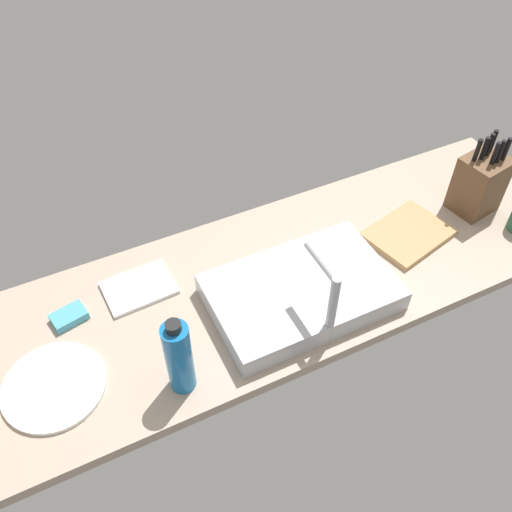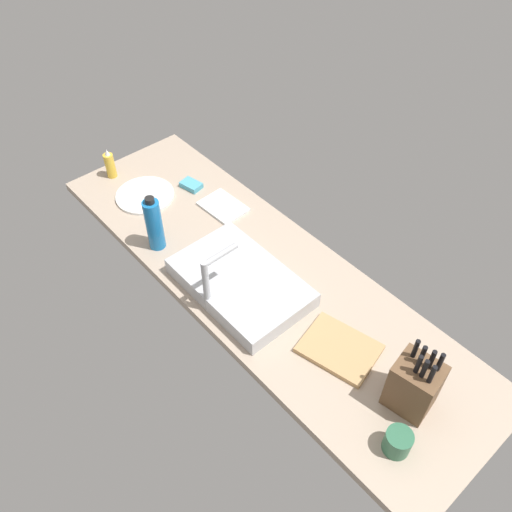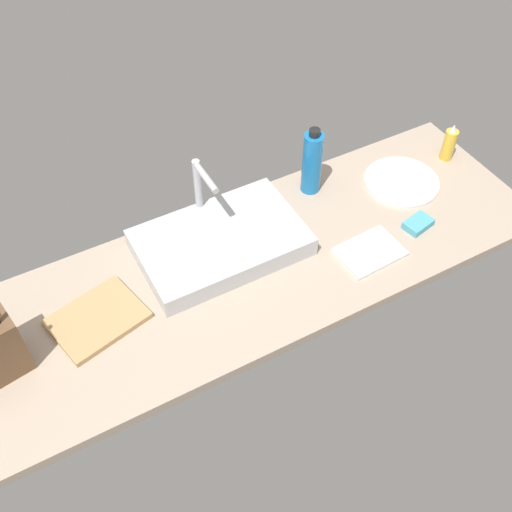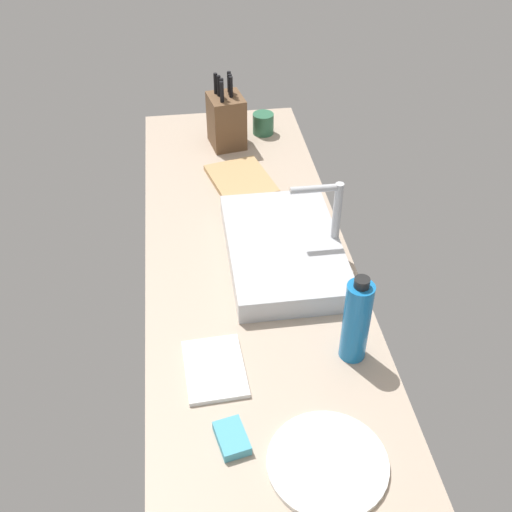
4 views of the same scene
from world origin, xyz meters
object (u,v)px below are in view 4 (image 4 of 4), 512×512
(water_bottle, at_px, (356,321))
(dinner_plate, at_px, (327,463))
(coffee_mug, at_px, (263,124))
(dish_sponge, at_px, (232,438))
(sink_basin, at_px, (283,249))
(faucet, at_px, (331,214))
(dish_towel, at_px, (215,369))
(knife_block, at_px, (226,120))
(cutting_board, at_px, (241,180))

(water_bottle, bearing_deg, dinner_plate, -23.74)
(coffee_mug, bearing_deg, dish_sponge, -11.10)
(sink_basin, xyz_separation_m, faucet, (0.00, 0.13, 0.11))
(dinner_plate, bearing_deg, sink_basin, 177.99)
(sink_basin, xyz_separation_m, dish_towel, (0.39, -0.23, -0.03))
(dish_towel, relative_size, dish_sponge, 2.12)
(water_bottle, xyz_separation_m, dish_sponge, (0.21, -0.31, -0.10))
(water_bottle, relative_size, dish_sponge, 2.70)
(water_bottle, bearing_deg, sink_basin, -165.06)
(sink_basin, bearing_deg, water_bottle, 14.94)
(sink_basin, height_order, knife_block, knife_block)
(water_bottle, height_order, dinner_plate, water_bottle)
(sink_basin, relative_size, dish_sponge, 5.50)
(sink_basin, height_order, dish_towel, sink_basin)
(water_bottle, bearing_deg, dish_sponge, -56.88)
(cutting_board, relative_size, dinner_plate, 0.97)
(dish_sponge, bearing_deg, faucet, 149.85)
(cutting_board, height_order, water_bottle, water_bottle)
(coffee_mug, bearing_deg, sink_basin, -3.92)
(dinner_plate, distance_m, dish_sponge, 0.21)
(faucet, height_order, dish_sponge, faucet)
(sink_basin, bearing_deg, dish_towel, -30.70)
(knife_block, xyz_separation_m, cutting_board, (0.27, 0.02, -0.09))
(faucet, bearing_deg, cutting_board, -154.41)
(coffee_mug, relative_size, dish_sponge, 0.88)
(water_bottle, bearing_deg, dish_towel, -89.02)
(sink_basin, distance_m, knife_block, 0.69)
(dish_towel, relative_size, coffee_mug, 2.41)
(sink_basin, height_order, dinner_plate, sink_basin)
(knife_block, bearing_deg, water_bottle, 0.66)
(coffee_mug, bearing_deg, cutting_board, -20.59)
(knife_block, relative_size, cutting_board, 1.08)
(knife_block, distance_m, dinner_plate, 1.36)
(cutting_board, bearing_deg, faucet, 25.59)
(knife_block, relative_size, dinner_plate, 1.05)
(faucet, relative_size, dish_sponge, 2.68)
(knife_block, bearing_deg, faucet, 8.17)
(faucet, height_order, dish_towel, faucet)
(cutting_board, bearing_deg, coffee_mug, 159.41)
(sink_basin, xyz_separation_m, dinner_plate, (0.67, -0.02, -0.03))
(knife_block, bearing_deg, coffee_mug, 105.53)
(dish_towel, bearing_deg, sink_basin, 149.30)
(sink_basin, distance_m, dish_towel, 0.45)
(dinner_plate, bearing_deg, water_bottle, 156.26)
(faucet, xyz_separation_m, water_bottle, (0.38, -0.03, -0.03))
(dish_sponge, bearing_deg, dinner_plate, 66.55)
(knife_block, distance_m, dish_sponge, 1.28)
(cutting_board, height_order, dinner_plate, cutting_board)
(knife_block, bearing_deg, dish_sponge, -15.05)
(sink_basin, xyz_separation_m, dish_sponge, (0.59, -0.21, -0.02))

